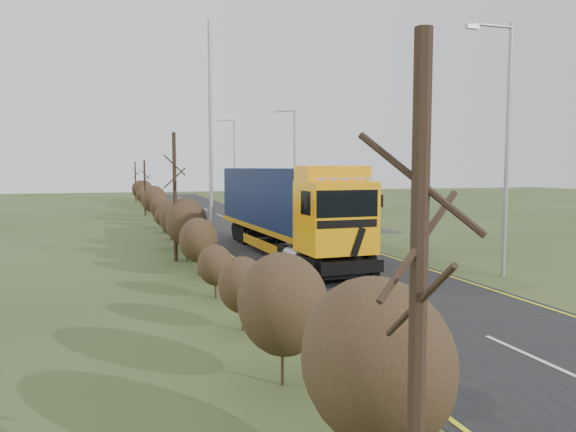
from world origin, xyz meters
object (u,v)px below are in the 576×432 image
(car_blue_sedan, at_px, (305,213))
(streetlight_near, at_px, (505,138))
(lorry, at_px, (286,205))
(car_red_hatchback, at_px, (329,220))
(speed_sign, at_px, (333,209))

(car_blue_sedan, bearing_deg, streetlight_near, 98.98)
(lorry, relative_size, car_red_hatchback, 3.78)
(car_red_hatchback, height_order, car_blue_sedan, car_red_hatchback)
(lorry, xyz_separation_m, car_red_hatchback, (6.06, 9.54, -1.82))
(car_red_hatchback, relative_size, car_blue_sedan, 1.09)
(streetlight_near, relative_size, speed_sign, 4.77)
(lorry, distance_m, car_red_hatchback, 11.45)
(lorry, bearing_deg, car_blue_sedan, 65.11)
(speed_sign, bearing_deg, car_blue_sedan, 87.65)
(lorry, relative_size, car_blue_sedan, 4.13)
(car_red_hatchback, bearing_deg, lorry, 41.30)
(lorry, bearing_deg, streetlight_near, -52.59)
(car_red_hatchback, distance_m, speed_sign, 1.00)
(streetlight_near, bearing_deg, lorry, 130.15)
(lorry, distance_m, car_blue_sedan, 18.22)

